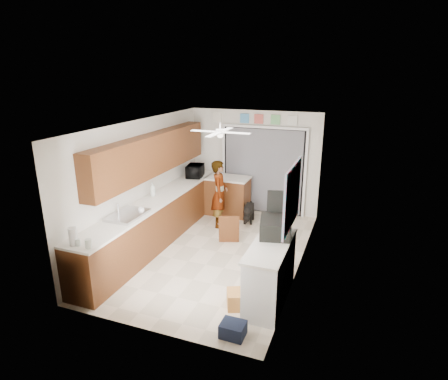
% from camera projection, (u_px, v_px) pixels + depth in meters
% --- Properties ---
extents(floor, '(5.00, 5.00, 0.00)m').
position_uv_depth(floor, '(217.00, 252.00, 7.34)').
color(floor, beige).
rests_on(floor, ground).
extents(ceiling, '(5.00, 5.00, 0.00)m').
position_uv_depth(ceiling, '(216.00, 123.00, 6.58)').
color(ceiling, white).
rests_on(ceiling, ground).
extents(wall_back, '(3.20, 0.00, 3.20)m').
position_uv_depth(wall_back, '(254.00, 162.00, 9.19)').
color(wall_back, silver).
rests_on(wall_back, ground).
extents(wall_front, '(3.20, 0.00, 3.20)m').
position_uv_depth(wall_front, '(144.00, 248.00, 4.73)').
color(wall_front, silver).
rests_on(wall_front, ground).
extents(wall_left, '(0.00, 5.00, 5.00)m').
position_uv_depth(wall_left, '(142.00, 182.00, 7.49)').
color(wall_left, silver).
rests_on(wall_left, ground).
extents(wall_right, '(0.00, 5.00, 5.00)m').
position_uv_depth(wall_right, '(303.00, 201.00, 6.42)').
color(wall_right, silver).
rests_on(wall_right, ground).
extents(left_base_cabinets, '(0.60, 4.80, 0.90)m').
position_uv_depth(left_base_cabinets, '(158.00, 221.00, 7.64)').
color(left_base_cabinets, brown).
rests_on(left_base_cabinets, floor).
extents(left_countertop, '(0.62, 4.80, 0.04)m').
position_uv_depth(left_countertop, '(157.00, 200.00, 7.49)').
color(left_countertop, white).
rests_on(left_countertop, left_base_cabinets).
extents(upper_cabinets, '(0.32, 4.00, 0.80)m').
position_uv_depth(upper_cabinets, '(153.00, 154.00, 7.45)').
color(upper_cabinets, brown).
rests_on(upper_cabinets, wall_left).
extents(sink_basin, '(0.50, 0.76, 0.06)m').
position_uv_depth(sink_basin, '(128.00, 215.00, 6.59)').
color(sink_basin, silver).
rests_on(sink_basin, left_countertop).
extents(faucet, '(0.03, 0.03, 0.22)m').
position_uv_depth(faucet, '(118.00, 209.00, 6.62)').
color(faucet, silver).
rests_on(faucet, left_countertop).
extents(peninsula_base, '(1.00, 0.60, 0.90)m').
position_uv_depth(peninsula_base, '(228.00, 196.00, 9.15)').
color(peninsula_base, brown).
rests_on(peninsula_base, floor).
extents(peninsula_top, '(1.04, 0.64, 0.04)m').
position_uv_depth(peninsula_top, '(228.00, 178.00, 9.01)').
color(peninsula_top, white).
rests_on(peninsula_top, peninsula_base).
extents(back_opening_recess, '(2.00, 0.06, 2.10)m').
position_uv_depth(back_opening_recess, '(263.00, 171.00, 9.14)').
color(back_opening_recess, black).
rests_on(back_opening_recess, wall_back).
extents(curtain_panel, '(1.90, 0.03, 2.05)m').
position_uv_depth(curtain_panel, '(263.00, 171.00, 9.10)').
color(curtain_panel, gray).
rests_on(curtain_panel, wall_back).
extents(door_trim_left, '(0.06, 0.04, 2.10)m').
position_uv_depth(door_trim_left, '(224.00, 168.00, 9.45)').
color(door_trim_left, white).
rests_on(door_trim_left, wall_back).
extents(door_trim_right, '(0.06, 0.04, 2.10)m').
position_uv_depth(door_trim_right, '(305.00, 175.00, 8.77)').
color(door_trim_right, white).
rests_on(door_trim_right, wall_back).
extents(door_trim_head, '(2.10, 0.04, 0.06)m').
position_uv_depth(door_trim_head, '(264.00, 127.00, 8.79)').
color(door_trim_head, white).
rests_on(door_trim_head, wall_back).
extents(header_frame_1, '(0.22, 0.02, 0.22)m').
position_uv_depth(header_frame_1, '(245.00, 118.00, 8.92)').
color(header_frame_1, '#4E98D0').
rests_on(header_frame_1, wall_back).
extents(header_frame_2, '(0.22, 0.02, 0.22)m').
position_uv_depth(header_frame_2, '(259.00, 119.00, 8.81)').
color(header_frame_2, '#C45249').
rests_on(header_frame_2, wall_back).
extents(header_frame_3, '(0.22, 0.02, 0.22)m').
position_uv_depth(header_frame_3, '(275.00, 120.00, 8.67)').
color(header_frame_3, '#67B56B').
rests_on(header_frame_3, wall_back).
extents(header_frame_4, '(0.22, 0.02, 0.22)m').
position_uv_depth(header_frame_4, '(293.00, 121.00, 8.54)').
color(header_frame_4, silver).
rests_on(header_frame_4, wall_back).
extents(route66_sign, '(0.22, 0.02, 0.26)m').
position_uv_depth(route66_sign, '(217.00, 117.00, 9.16)').
color(route66_sign, silver).
rests_on(route66_sign, wall_back).
extents(right_counter_base, '(0.50, 1.40, 0.90)m').
position_uv_depth(right_counter_base, '(270.00, 273.00, 5.68)').
color(right_counter_base, white).
rests_on(right_counter_base, floor).
extents(right_counter_top, '(0.54, 1.44, 0.04)m').
position_uv_depth(right_counter_top, '(271.00, 245.00, 5.54)').
color(right_counter_top, white).
rests_on(right_counter_top, right_counter_base).
extents(abstract_painting, '(0.03, 1.15, 0.95)m').
position_uv_depth(abstract_painting, '(292.00, 196.00, 5.42)').
color(abstract_painting, '#ED5781').
rests_on(abstract_painting, wall_right).
extents(ceiling_fan, '(1.14, 1.14, 0.24)m').
position_uv_depth(ceiling_fan, '(220.00, 132.00, 6.81)').
color(ceiling_fan, white).
rests_on(ceiling_fan, ceiling).
extents(microwave, '(0.46, 0.59, 0.29)m').
position_uv_depth(microwave, '(195.00, 171.00, 8.99)').
color(microwave, black).
rests_on(microwave, left_countertop).
extents(soap_bottle, '(0.13, 0.13, 0.29)m').
position_uv_depth(soap_bottle, '(153.00, 189.00, 7.61)').
color(soap_bottle, silver).
rests_on(soap_bottle, left_countertop).
extents(cup, '(0.13, 0.13, 0.09)m').
position_uv_depth(cup, '(141.00, 210.00, 6.76)').
color(cup, white).
rests_on(cup, left_countertop).
extents(jar_a, '(0.10, 0.10, 0.13)m').
position_uv_depth(jar_a, '(88.00, 244.00, 5.39)').
color(jar_a, silver).
rests_on(jar_a, left_countertop).
extents(jar_b, '(0.08, 0.08, 0.10)m').
position_uv_depth(jar_b, '(78.00, 243.00, 5.46)').
color(jar_b, silver).
rests_on(jar_b, left_countertop).
extents(paper_towel_roll, '(0.14, 0.14, 0.27)m').
position_uv_depth(paper_towel_roll, '(73.00, 236.00, 5.46)').
color(paper_towel_roll, white).
rests_on(paper_towel_roll, left_countertop).
extents(suitcase, '(0.59, 0.71, 0.27)m').
position_uv_depth(suitcase, '(275.00, 227.00, 5.82)').
color(suitcase, black).
rests_on(suitcase, right_counter_top).
extents(suitcase_rim, '(0.56, 0.66, 0.02)m').
position_uv_depth(suitcase_rim, '(275.00, 233.00, 5.85)').
color(suitcase_rim, yellow).
rests_on(suitcase_rim, suitcase).
extents(suitcase_lid, '(0.42, 0.12, 0.50)m').
position_uv_depth(suitcase_lid, '(280.00, 206.00, 6.00)').
color(suitcase_lid, black).
rests_on(suitcase_lid, suitcase).
extents(cardboard_box, '(0.50, 0.45, 0.26)m').
position_uv_depth(cardboard_box, '(241.00, 299.00, 5.59)').
color(cardboard_box, '#CA883F').
rests_on(cardboard_box, floor).
extents(navy_crate, '(0.33, 0.27, 0.20)m').
position_uv_depth(navy_crate, '(233.00, 329.00, 4.98)').
color(navy_crate, black).
rests_on(navy_crate, floor).
extents(cabinet_door_panel, '(0.45, 0.29, 0.62)m').
position_uv_depth(cabinet_door_panel, '(229.00, 229.00, 7.59)').
color(cabinet_door_panel, brown).
rests_on(cabinet_door_panel, floor).
extents(man, '(0.49, 0.63, 1.53)m').
position_uv_depth(man, '(220.00, 194.00, 8.35)').
color(man, white).
rests_on(man, floor).
extents(dog, '(0.33, 0.62, 0.47)m').
position_uv_depth(dog, '(249.00, 213.00, 8.71)').
color(dog, black).
rests_on(dog, floor).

